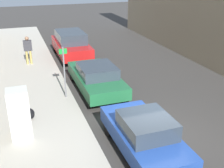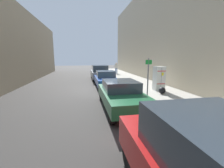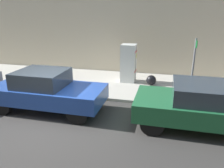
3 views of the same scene
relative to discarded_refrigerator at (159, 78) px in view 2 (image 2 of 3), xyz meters
name	(u,v)px [view 2 (image 2 of 3)]	position (x,y,z in m)	size (l,w,h in m)	color
ground_plane	(100,89)	(4.30, -1.76, -1.02)	(80.00, 80.00, 0.00)	#383533
sidewalk_slab	(145,87)	(0.38, -1.76, -0.96)	(4.15, 44.00, 0.12)	#B2ADA0
building_facade_near	(180,24)	(-2.58, -1.76, 4.40)	(1.77, 39.60, 10.85)	beige
discarded_refrigerator	(159,78)	(0.00, 0.00, 0.00)	(0.71, 0.70, 1.81)	silver
manhole_cover	(135,84)	(0.89, -2.68, -0.90)	(0.70, 0.70, 0.02)	#47443F
street_sign_post	(148,78)	(2.11, 2.71, 0.45)	(0.36, 0.07, 2.41)	slate
fire_hydrant	(113,75)	(2.07, -7.36, -0.51)	(0.22, 0.22, 0.76)	gold
trash_bag	(162,90)	(0.33, 1.15, -0.67)	(0.46, 0.46, 0.46)	black
pedestrian_standing_near	(116,67)	(0.58, -12.49, 0.08)	(0.49, 0.23, 1.69)	#2D5193
parked_suv_gray	(100,72)	(3.74, -7.31, -0.14)	(1.93, 4.83, 1.72)	slate
parked_hatchback_blue	(106,79)	(3.74, -2.27, -0.28)	(1.70, 3.98, 1.46)	#23479E
parked_sedan_green	(121,94)	(3.74, 3.15, -0.30)	(1.89, 4.62, 1.40)	#1E6038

